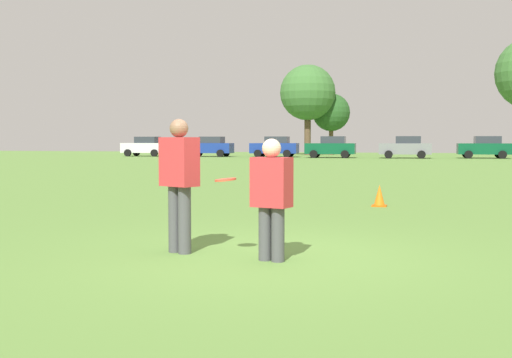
# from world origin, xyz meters

# --- Properties ---
(ground_plane) EXTENTS (141.01, 141.01, 0.00)m
(ground_plane) POSITION_xyz_m (0.00, 0.00, 0.00)
(ground_plane) COLOR #608C3D
(player_thrower) EXTENTS (0.55, 0.45, 1.73)m
(player_thrower) POSITION_xyz_m (-1.11, -0.07, 0.97)
(player_thrower) COLOR #4C4C51
(player_thrower) RESTS_ON ground
(player_defender) EXTENTS (0.51, 0.36, 1.47)m
(player_defender) POSITION_xyz_m (0.17, -0.28, 0.82)
(player_defender) COLOR #4C4C51
(player_defender) RESTS_ON ground
(frisbee) EXTENTS (0.27, 0.27, 0.06)m
(frisbee) POSITION_xyz_m (-0.45, -0.18, 0.97)
(frisbee) COLOR #E54C33
(traffic_cone) EXTENTS (0.32, 0.32, 0.48)m
(traffic_cone) POSITION_xyz_m (0.86, 6.54, 0.23)
(traffic_cone) COLOR #D8590C
(traffic_cone) RESTS_ON ground
(parked_car_near_left) EXTENTS (4.30, 2.40, 1.82)m
(parked_car_near_left) POSITION_xyz_m (-24.05, 46.48, 0.92)
(parked_car_near_left) COLOR silver
(parked_car_near_left) RESTS_ON ground
(parked_car_mid_left) EXTENTS (4.30, 2.40, 1.82)m
(parked_car_mid_left) POSITION_xyz_m (-17.82, 46.87, 0.92)
(parked_car_mid_left) COLOR navy
(parked_car_mid_left) RESTS_ON ground
(parked_car_center) EXTENTS (4.30, 2.40, 1.82)m
(parked_car_center) POSITION_xyz_m (-11.83, 47.28, 0.92)
(parked_car_center) COLOR navy
(parked_car_center) RESTS_ON ground
(parked_car_mid_right) EXTENTS (4.30, 2.40, 1.82)m
(parked_car_mid_right) POSITION_xyz_m (-6.59, 46.00, 0.92)
(parked_car_mid_right) COLOR #0C4C2D
(parked_car_mid_right) RESTS_ON ground
(parked_car_near_right) EXTENTS (4.30, 2.40, 1.82)m
(parked_car_near_right) POSITION_xyz_m (-0.43, 46.24, 0.92)
(parked_car_near_right) COLOR slate
(parked_car_near_right) RESTS_ON ground
(parked_car_far_right) EXTENTS (4.30, 2.40, 1.82)m
(parked_car_far_right) POSITION_xyz_m (5.84, 47.82, 0.92)
(parked_car_far_right) COLOR #0C4C2D
(parked_car_far_right) RESTS_ON ground
(tree_west_oak) EXTENTS (5.62, 5.62, 9.13)m
(tree_west_oak) POSITION_xyz_m (-10.62, 56.00, 6.28)
(tree_west_oak) COLOR brown
(tree_west_oak) RESTS_ON ground
(tree_west_maple) EXTENTS (3.89, 3.89, 6.33)m
(tree_west_maple) POSITION_xyz_m (-8.55, 58.07, 4.35)
(tree_west_maple) COLOR brown
(tree_west_maple) RESTS_ON ground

